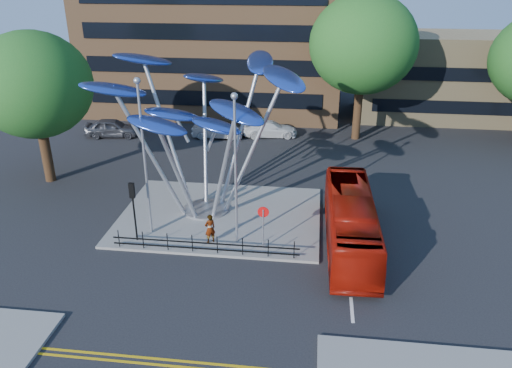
# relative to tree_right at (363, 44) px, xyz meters

# --- Properties ---
(ground) EXTENTS (120.00, 120.00, 0.00)m
(ground) POSITION_rel_tree_right_xyz_m (-8.00, -22.00, -8.04)
(ground) COLOR black
(ground) RESTS_ON ground
(traffic_island) EXTENTS (12.00, 9.00, 0.15)m
(traffic_island) POSITION_rel_tree_right_xyz_m (-9.00, -16.00, -7.96)
(traffic_island) COLOR slate
(traffic_island) RESTS_ON ground
(double_yellow_near) EXTENTS (40.00, 0.12, 0.01)m
(double_yellow_near) POSITION_rel_tree_right_xyz_m (-8.00, -28.00, -8.03)
(double_yellow_near) COLOR gold
(double_yellow_near) RESTS_ON ground
(double_yellow_far) EXTENTS (40.00, 0.12, 0.01)m
(double_yellow_far) POSITION_rel_tree_right_xyz_m (-8.00, -28.30, -8.03)
(double_yellow_far) COLOR gold
(double_yellow_far) RESTS_ON ground
(low_building_near) EXTENTS (15.00, 8.00, 8.00)m
(low_building_near) POSITION_rel_tree_right_xyz_m (8.00, 8.00, -4.04)
(low_building_near) COLOR #9C875C
(low_building_near) RESTS_ON ground
(tree_right) EXTENTS (8.80, 8.80, 12.11)m
(tree_right) POSITION_rel_tree_right_xyz_m (0.00, 0.00, 0.00)
(tree_right) COLOR black
(tree_right) RESTS_ON ground
(tree_left) EXTENTS (7.60, 7.60, 10.32)m
(tree_left) POSITION_rel_tree_right_xyz_m (-22.00, -12.00, -1.24)
(tree_left) COLOR black
(tree_left) RESTS_ON ground
(leaf_sculpture) EXTENTS (12.72, 9.54, 9.51)m
(leaf_sculpture) POSITION_rel_tree_right_xyz_m (-10.07, -15.32, -1.16)
(leaf_sculpture) COLOR #9EA0A5
(leaf_sculpture) RESTS_ON traffic_island
(street_lamp_left) EXTENTS (0.36, 0.36, 8.80)m
(street_lamp_left) POSITION_rel_tree_right_xyz_m (-12.50, -18.50, -2.68)
(street_lamp_left) COLOR #9EA0A5
(street_lamp_left) RESTS_ON traffic_island
(street_lamp_right) EXTENTS (0.36, 0.36, 8.30)m
(street_lamp_right) POSITION_rel_tree_right_xyz_m (-7.50, -19.00, -2.94)
(street_lamp_right) COLOR #9EA0A5
(street_lamp_right) RESTS_ON traffic_island
(traffic_light_island) EXTENTS (0.28, 0.18, 3.42)m
(traffic_light_island) POSITION_rel_tree_right_xyz_m (-13.00, -19.50, -5.42)
(traffic_light_island) COLOR black
(traffic_light_island) RESTS_ON traffic_island
(no_entry_sign_island) EXTENTS (0.60, 0.10, 2.45)m
(no_entry_sign_island) POSITION_rel_tree_right_xyz_m (-6.00, -19.48, -6.22)
(no_entry_sign_island) COLOR #9EA0A5
(no_entry_sign_island) RESTS_ON traffic_island
(pedestrian_railing_front) EXTENTS (10.00, 0.06, 1.00)m
(pedestrian_railing_front) POSITION_rel_tree_right_xyz_m (-9.00, -20.30, -7.48)
(pedestrian_railing_front) COLOR black
(pedestrian_railing_front) RESTS_ON traffic_island
(red_bus) EXTENTS (2.63, 10.33, 2.86)m
(red_bus) POSITION_rel_tree_right_xyz_m (-1.40, -18.31, -6.60)
(red_bus) COLOR #981207
(red_bus) RESTS_ON ground
(pedestrian) EXTENTS (0.73, 0.69, 1.68)m
(pedestrian) POSITION_rel_tree_right_xyz_m (-8.93, -19.24, -7.05)
(pedestrian) COLOR gray
(pedestrian) RESTS_ON traffic_island
(parked_car_left) EXTENTS (4.91, 2.52, 1.60)m
(parked_car_left) POSITION_rel_tree_right_xyz_m (-21.32, -2.13, -7.24)
(parked_car_left) COLOR #43444B
(parked_car_left) RESTS_ON ground
(parked_car_mid) EXTENTS (4.43, 1.68, 1.44)m
(parked_car_mid) POSITION_rel_tree_right_xyz_m (-12.02, -1.39, -7.32)
(parked_car_mid) COLOR #989A9F
(parked_car_mid) RESTS_ON ground
(parked_car_right) EXTENTS (5.05, 2.59, 1.40)m
(parked_car_right) POSITION_rel_tree_right_xyz_m (-7.52, -0.39, -7.34)
(parked_car_right) COLOR silver
(parked_car_right) RESTS_ON ground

